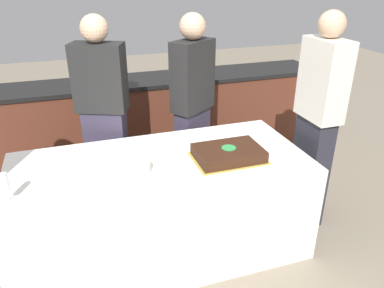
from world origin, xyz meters
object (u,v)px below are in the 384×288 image
object	(u,v)px
person_cutting_cake	(193,107)
person_seated_right	(317,122)
cake	(228,153)
person_standing_back	(104,117)
plate_stack	(135,167)
wine_glass	(5,184)

from	to	relation	value
person_cutting_cake	person_seated_right	world-z (taller)	person_seated_right
cake	person_standing_back	world-z (taller)	person_standing_back
person_standing_back	person_seated_right	bearing A→B (deg)	179.15
cake	person_seated_right	size ratio (longest dim) A/B	0.29
person_standing_back	cake	bearing A→B (deg)	156.97
cake	person_seated_right	bearing A→B (deg)	7.77
plate_stack	person_seated_right	distance (m)	1.46
person_standing_back	plate_stack	bearing A→B (deg)	121.21
person_cutting_cake	plate_stack	bearing A→B (deg)	16.10
wine_glass	person_seated_right	world-z (taller)	person_seated_right
plate_stack	person_cutting_cake	xyz separation A→B (m)	(0.66, 0.79, 0.08)
cake	person_cutting_cake	xyz separation A→B (m)	(-0.00, 0.81, 0.07)
cake	plate_stack	size ratio (longest dim) A/B	2.47
cake	plate_stack	xyz separation A→B (m)	(-0.66, 0.02, -0.00)
cake	person_seated_right	xyz separation A→B (m)	(0.79, 0.11, 0.10)
person_cutting_cake	wine_glass	bearing A→B (deg)	-1.73
plate_stack	person_cutting_cake	bearing A→B (deg)	50.10
cake	plate_stack	world-z (taller)	cake
wine_glass	person_cutting_cake	size ratio (longest dim) A/B	0.11
wine_glass	person_standing_back	distance (m)	1.11
person_standing_back	wine_glass	bearing A→B (deg)	77.32
person_seated_right	person_standing_back	xyz separation A→B (m)	(-1.56, 0.70, -0.02)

